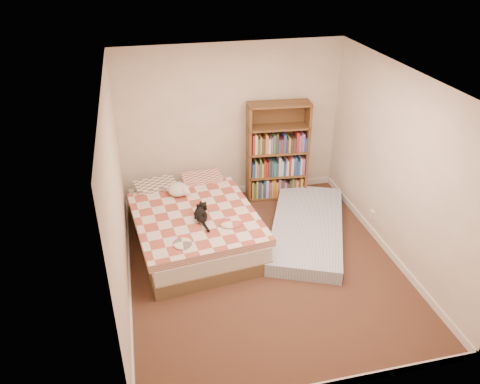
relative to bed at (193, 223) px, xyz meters
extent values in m
cube|color=#4D2C21|center=(0.81, -0.81, -0.27)|extent=(3.50, 4.00, 0.01)
cube|color=white|center=(0.81, -0.81, 2.23)|extent=(3.50, 4.00, 0.01)
cube|color=beige|center=(0.81, 1.19, 0.98)|extent=(3.50, 0.01, 2.50)
cube|color=beige|center=(0.81, -2.81, 0.98)|extent=(3.50, 0.01, 2.50)
cube|color=beige|center=(-0.94, -0.81, 0.98)|extent=(0.01, 4.00, 2.50)
cube|color=beige|center=(2.56, -0.81, 0.98)|extent=(0.01, 4.00, 2.50)
cube|color=white|center=(0.81, 1.18, -0.22)|extent=(3.50, 0.02, 0.10)
cube|color=white|center=(-0.93, -0.81, -0.22)|extent=(0.02, 4.00, 0.10)
cube|color=white|center=(2.55, -0.81, -0.22)|extent=(0.02, 4.00, 0.10)
cube|color=white|center=(2.55, -0.41, 0.03)|extent=(0.03, 0.09, 0.13)
cube|color=brown|center=(0.00, -0.04, -0.17)|extent=(1.77, 2.35, 0.20)
cube|color=silver|center=(0.00, -0.04, 0.04)|extent=(1.74, 2.30, 0.22)
cube|color=#B15241|center=(0.00, -0.04, 0.20)|extent=(1.80, 1.96, 0.11)
cube|color=#6A6259|center=(-0.36, 0.78, 0.24)|extent=(0.64, 0.45, 0.16)
cube|color=#B15241|center=(0.36, 0.78, 0.24)|extent=(0.64, 0.45, 0.16)
cube|color=brown|center=(1.05, 0.94, 0.54)|extent=(0.07, 0.33, 1.61)
cube|color=brown|center=(1.98, 0.94, 0.54)|extent=(0.07, 0.33, 1.61)
cube|color=brown|center=(1.51, 1.09, 0.54)|extent=(0.97, 0.10, 1.61)
cube|color=brown|center=(1.51, 0.94, -0.25)|extent=(0.99, 0.40, 0.03)
cube|color=brown|center=(1.51, 0.94, 0.55)|extent=(0.99, 0.40, 0.03)
cube|color=brown|center=(1.51, 0.94, 1.33)|extent=(0.99, 0.40, 0.03)
cube|color=#7190BD|center=(1.64, -0.24, -0.17)|extent=(1.75, 2.39, 0.20)
ellipsoid|color=black|center=(0.08, -0.30, 0.32)|extent=(0.26, 0.40, 0.12)
sphere|color=black|center=(0.08, -0.10, 0.33)|extent=(0.14, 0.14, 0.11)
cone|color=black|center=(0.04, -0.07, 0.38)|extent=(0.05, 0.05, 0.04)
cone|color=black|center=(0.11, -0.07, 0.38)|extent=(0.05, 0.05, 0.04)
cylinder|color=black|center=(0.17, -0.55, 0.29)|extent=(0.09, 0.21, 0.04)
ellipsoid|color=white|center=(-0.14, 0.42, 0.34)|extent=(0.30, 0.34, 0.16)
sphere|color=white|center=(-0.05, 0.32, 0.36)|extent=(0.13, 0.13, 0.13)
sphere|color=white|center=(-0.01, 0.28, 0.34)|extent=(0.06, 0.06, 0.06)
sphere|color=white|center=(-0.28, 0.48, 0.32)|extent=(0.07, 0.07, 0.07)
camera|label=1|loc=(-0.60, -5.56, 3.65)|focal=35.00mm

